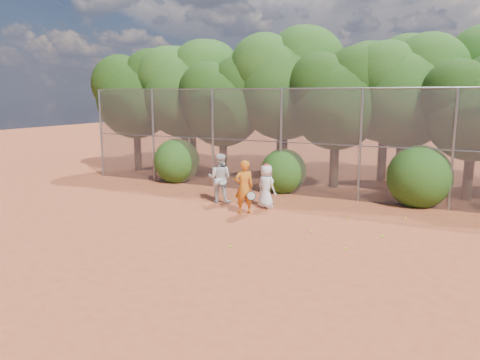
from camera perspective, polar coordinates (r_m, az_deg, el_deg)
The scene contains 24 objects.
ground at distance 12.57m, azimuth -1.03°, elevation -7.17°, with size 80.00×80.00×0.00m, color #AC4826.
fence_back at distance 17.64m, azimuth 7.69°, elevation 4.66°, with size 20.05×0.09×4.03m.
tree_0 at distance 23.93m, azimuth -12.46°, elevation 10.51°, with size 4.38×3.81×6.00m.
tree_1 at distance 22.87m, azimuth -6.69°, elevation 11.27°, with size 4.64×4.03×6.35m.
tree_2 at distance 20.99m, azimuth -1.94°, elevation 9.84°, with size 3.99×3.47×5.47m.
tree_3 at distance 20.86m, azimuth 5.62°, elevation 12.02°, with size 4.89×4.26×6.70m.
tree_4 at distance 19.50m, azimuth 11.89°, elevation 10.09°, with size 4.19×3.64×5.73m.
tree_5 at distance 19.81m, azimuth 19.66°, elevation 10.56°, with size 4.51×3.92×6.17m.
tree_6 at distance 18.65m, azimuth 26.84°, elevation 8.31°, with size 3.86×3.36×5.29m.
tree_9 at distance 25.35m, azimuth -5.72°, elevation 11.60°, with size 4.83×4.20×6.62m.
tree_10 at distance 23.28m, azimuth 5.28°, elevation 12.43°, with size 5.15×4.48×7.06m.
tree_11 at distance 21.54m, azimuth 17.55°, elevation 10.93°, with size 4.64×4.03×6.35m.
bush_0 at distance 20.67m, azimuth -7.72°, elevation 2.55°, with size 2.00×2.00×2.00m, color #204912.
bush_1 at distance 18.37m, azimuth 5.31°, elevation 1.31°, with size 1.80×1.80×1.80m, color #204912.
bush_2 at distance 17.20m, azimuth 21.03°, elevation 0.70°, with size 2.20×2.20×2.20m, color #204912.
player_yellow at distance 14.96m, azimuth 0.50°, elevation -0.88°, with size 0.89×0.74×1.73m.
player_teen at distance 15.74m, azimuth 3.21°, elevation -0.74°, with size 0.84×0.69×1.52m.
player_white at distance 16.54m, azimuth -2.49°, elevation 0.23°, with size 0.96×0.85×1.74m.
ball_0 at distance 13.21m, azimuth 8.69°, elevation -6.25°, with size 0.07×0.07×0.07m, color #C5E329.
ball_1 at distance 14.76m, azimuth 12.99°, elevation -4.62°, with size 0.07×0.07×0.07m, color #C5E329.
ball_2 at distance 11.97m, azimuth 12.77°, elevation -8.17°, with size 0.07×0.07×0.07m, color #C5E329.
ball_3 at distance 13.18m, azimuth 16.92°, elevation -6.63°, with size 0.07×0.07×0.07m, color #C5E329.
ball_4 at distance 11.84m, azimuth -1.27°, elevation -8.11°, with size 0.07×0.07×0.07m, color #C5E329.
ball_5 at distance 15.31m, azimuth 19.53°, elevation -4.42°, with size 0.07×0.07×0.07m, color #C5E329.
Camera 1 is at (5.56, -10.61, 3.80)m, focal length 35.00 mm.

